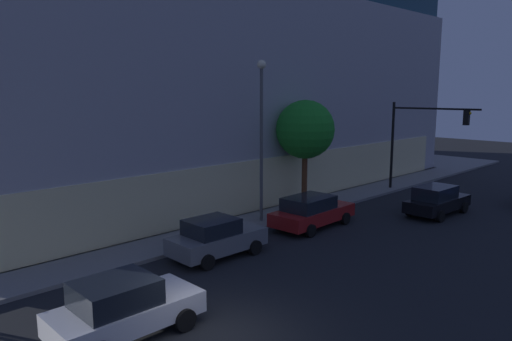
{
  "coord_description": "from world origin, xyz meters",
  "views": [
    {
      "loc": [
        -7.6,
        -9.37,
        6.63
      ],
      "look_at": [
        6.78,
        5.26,
        3.22
      ],
      "focal_mm": 33.6,
      "sensor_mm": 36.0,
      "label": 1
    }
  ],
  "objects_px": {
    "car_white": "(123,307)",
    "car_grey": "(216,238)",
    "traffic_light_far_corner": "(420,131)",
    "sidewalk_tree": "(305,130)",
    "street_lamp_sidewalk": "(261,122)",
    "car_black": "(437,200)",
    "car_red": "(312,211)",
    "modern_building": "(151,80)"
  },
  "relations": [
    {
      "from": "car_grey",
      "to": "car_black",
      "type": "relative_size",
      "value": 0.9
    },
    {
      "from": "street_lamp_sidewalk",
      "to": "car_red",
      "type": "relative_size",
      "value": 1.67
    },
    {
      "from": "traffic_light_far_corner",
      "to": "car_black",
      "type": "height_order",
      "value": "traffic_light_far_corner"
    },
    {
      "from": "traffic_light_far_corner",
      "to": "sidewalk_tree",
      "type": "distance_m",
      "value": 8.82
    },
    {
      "from": "traffic_light_far_corner",
      "to": "car_grey",
      "type": "distance_m",
      "value": 17.59
    },
    {
      "from": "traffic_light_far_corner",
      "to": "car_black",
      "type": "distance_m",
      "value": 6.51
    },
    {
      "from": "car_red",
      "to": "car_black",
      "type": "bearing_deg",
      "value": -25.8
    },
    {
      "from": "car_white",
      "to": "modern_building",
      "type": "bearing_deg",
      "value": 55.66
    },
    {
      "from": "car_white",
      "to": "car_black",
      "type": "bearing_deg",
      "value": -0.3
    },
    {
      "from": "car_grey",
      "to": "sidewalk_tree",
      "type": "bearing_deg",
      "value": 17.41
    },
    {
      "from": "traffic_light_far_corner",
      "to": "street_lamp_sidewalk",
      "type": "height_order",
      "value": "street_lamp_sidewalk"
    },
    {
      "from": "modern_building",
      "to": "car_grey",
      "type": "distance_m",
      "value": 22.4
    },
    {
      "from": "car_grey",
      "to": "car_red",
      "type": "relative_size",
      "value": 0.84
    },
    {
      "from": "street_lamp_sidewalk",
      "to": "car_grey",
      "type": "relative_size",
      "value": 1.98
    },
    {
      "from": "modern_building",
      "to": "sidewalk_tree",
      "type": "bearing_deg",
      "value": -91.86
    },
    {
      "from": "sidewalk_tree",
      "to": "car_black",
      "type": "bearing_deg",
      "value": -56.43
    },
    {
      "from": "car_grey",
      "to": "car_red",
      "type": "height_order",
      "value": "car_grey"
    },
    {
      "from": "car_white",
      "to": "car_black",
      "type": "distance_m",
      "value": 18.69
    },
    {
      "from": "car_grey",
      "to": "car_red",
      "type": "distance_m",
      "value": 6.12
    },
    {
      "from": "car_white",
      "to": "car_grey",
      "type": "height_order",
      "value": "car_white"
    },
    {
      "from": "car_white",
      "to": "sidewalk_tree",
      "type": "bearing_deg",
      "value": 21.8
    },
    {
      "from": "car_grey",
      "to": "car_black",
      "type": "height_order",
      "value": "car_grey"
    },
    {
      "from": "modern_building",
      "to": "car_grey",
      "type": "relative_size",
      "value": 9.12
    },
    {
      "from": "traffic_light_far_corner",
      "to": "car_white",
      "type": "xyz_separation_m",
      "value": [
        -23.15,
        -3.31,
        -3.3
      ]
    },
    {
      "from": "modern_building",
      "to": "street_lamp_sidewalk",
      "type": "xyz_separation_m",
      "value": [
        -4.51,
        -16.93,
        -2.36
      ]
    },
    {
      "from": "modern_building",
      "to": "car_red",
      "type": "bearing_deg",
      "value": -99.65
    },
    {
      "from": "sidewalk_tree",
      "to": "car_grey",
      "type": "height_order",
      "value": "sidewalk_tree"
    },
    {
      "from": "traffic_light_far_corner",
      "to": "car_grey",
      "type": "xyz_separation_m",
      "value": [
        -17.27,
        -0.19,
        -3.32
      ]
    },
    {
      "from": "sidewalk_tree",
      "to": "car_white",
      "type": "bearing_deg",
      "value": -158.2
    },
    {
      "from": "street_lamp_sidewalk",
      "to": "car_red",
      "type": "distance_m",
      "value": 5.06
    },
    {
      "from": "modern_building",
      "to": "sidewalk_tree",
      "type": "relative_size",
      "value": 6.12
    },
    {
      "from": "street_lamp_sidewalk",
      "to": "car_white",
      "type": "xyz_separation_m",
      "value": [
        -10.74,
        -5.39,
        -4.33
      ]
    },
    {
      "from": "street_lamp_sidewalk",
      "to": "car_black",
      "type": "distance_m",
      "value": 10.59
    },
    {
      "from": "sidewalk_tree",
      "to": "car_black",
      "type": "relative_size",
      "value": 1.35
    },
    {
      "from": "sidewalk_tree",
      "to": "car_black",
      "type": "height_order",
      "value": "sidewalk_tree"
    },
    {
      "from": "car_white",
      "to": "car_grey",
      "type": "distance_m",
      "value": 6.65
    },
    {
      "from": "car_black",
      "to": "car_white",
      "type": "bearing_deg",
      "value": 179.7
    },
    {
      "from": "modern_building",
      "to": "car_red",
      "type": "distance_m",
      "value": 20.58
    },
    {
      "from": "modern_building",
      "to": "car_white",
      "type": "bearing_deg",
      "value": -124.34
    },
    {
      "from": "modern_building",
      "to": "car_white",
      "type": "relative_size",
      "value": 8.99
    },
    {
      "from": "modern_building",
      "to": "car_red",
      "type": "height_order",
      "value": "modern_building"
    },
    {
      "from": "traffic_light_far_corner",
      "to": "car_red",
      "type": "relative_size",
      "value": 1.21
    }
  ]
}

